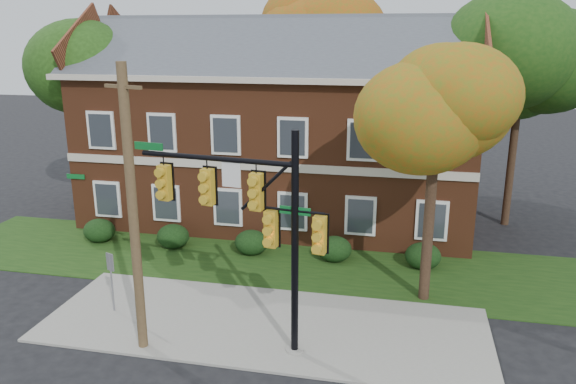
% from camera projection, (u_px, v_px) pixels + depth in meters
% --- Properties ---
extents(ground, '(120.00, 120.00, 0.00)m').
position_uv_depth(ground, '(255.00, 342.00, 16.88)').
color(ground, black).
rests_on(ground, ground).
extents(sidewalk, '(14.00, 5.00, 0.08)m').
position_uv_depth(sidewalk, '(264.00, 325.00, 17.81)').
color(sidewalk, gray).
rests_on(sidewalk, ground).
extents(grass_strip, '(30.00, 6.00, 0.04)m').
position_uv_depth(grass_strip, '(295.00, 264.00, 22.52)').
color(grass_strip, '#193811').
rests_on(grass_strip, ground).
extents(apartment_building, '(18.80, 8.80, 9.74)m').
position_uv_depth(apartment_building, '(279.00, 118.00, 27.16)').
color(apartment_building, brown).
rests_on(apartment_building, ground).
extents(hedge_far_left, '(1.40, 1.26, 1.05)m').
position_uv_depth(hedge_far_left, '(99.00, 231.00, 24.86)').
color(hedge_far_left, black).
rests_on(hedge_far_left, ground).
extents(hedge_left, '(1.40, 1.26, 1.05)m').
position_uv_depth(hedge_left, '(173.00, 236.00, 24.15)').
color(hedge_left, black).
rests_on(hedge_left, ground).
extents(hedge_center, '(1.40, 1.26, 1.05)m').
position_uv_depth(hedge_center, '(251.00, 242.00, 23.44)').
color(hedge_center, black).
rests_on(hedge_center, ground).
extents(hedge_right, '(1.40, 1.26, 1.05)m').
position_uv_depth(hedge_right, '(334.00, 249.00, 22.74)').
color(hedge_right, black).
rests_on(hedge_right, ground).
extents(hedge_far_right, '(1.40, 1.26, 1.05)m').
position_uv_depth(hedge_far_right, '(423.00, 256.00, 22.03)').
color(hedge_far_right, black).
rests_on(hedge_far_right, ground).
extents(tree_near_right, '(4.50, 4.25, 8.58)m').
position_uv_depth(tree_near_right, '(445.00, 109.00, 17.64)').
color(tree_near_right, black).
rests_on(tree_near_right, ground).
extents(tree_left_rear, '(5.40, 5.10, 8.88)m').
position_uv_depth(tree_left_rear, '(82.00, 81.00, 27.62)').
color(tree_left_rear, black).
rests_on(tree_left_rear, ground).
extents(tree_right_rear, '(6.30, 5.95, 10.62)m').
position_uv_depth(tree_right_rear, '(532.00, 53.00, 24.83)').
color(tree_right_rear, black).
rests_on(tree_right_rear, ground).
extents(tree_far_rear, '(6.84, 6.46, 11.52)m').
position_uv_depth(tree_far_rear, '(331.00, 35.00, 33.21)').
color(tree_far_rear, black).
rests_on(tree_far_rear, ground).
extents(traffic_signal, '(5.83, 0.98, 6.54)m').
position_uv_depth(traffic_signal, '(255.00, 216.00, 15.58)').
color(traffic_signal, gray).
rests_on(traffic_signal, ground).
extents(utility_pole, '(1.25, 0.50, 8.27)m').
position_uv_depth(utility_pole, '(133.00, 213.00, 15.43)').
color(utility_pole, '#4F3C25').
rests_on(utility_pole, ground).
extents(sign_post, '(0.30, 0.15, 2.11)m').
position_uv_depth(sign_post, '(111.00, 273.00, 18.26)').
color(sign_post, slate).
rests_on(sign_post, ground).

